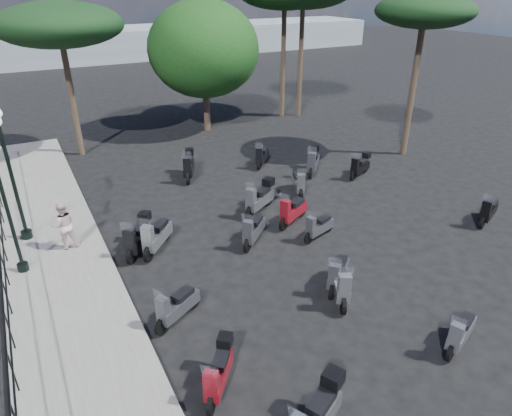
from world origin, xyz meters
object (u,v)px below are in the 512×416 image
scooter_8 (253,230)px  scooter_26 (313,161)px  scooter_13 (340,283)px  broadleaf_tree (204,49)px  lamp_post_1 (5,202)px  scooter_16 (260,198)px  scooter_20 (298,183)px  scooter_21 (262,156)px  scooter_5 (156,237)px  pine_3 (425,12)px  scooter_3 (177,307)px  scooter_15 (293,211)px  pine_2 (59,25)px  scooter_4 (138,237)px  scooter_25 (360,166)px  pedestrian_far (64,225)px  scooter_10 (189,166)px  scooter_2 (219,373)px  scooter_9 (319,227)px  lamp_post_2 (10,168)px  scooter_14 (338,274)px  scooter_12 (460,333)px  scooter_24 (488,211)px

scooter_8 → scooter_26: scooter_26 is taller
scooter_13 → broadleaf_tree: 16.59m
lamp_post_1 → scooter_16: lamp_post_1 is taller
lamp_post_1 → scooter_20: size_ratio=2.50×
scooter_21 → scooter_26: bearing=173.0°
scooter_5 → pine_3: bearing=-125.5°
scooter_3 → scooter_20: scooter_3 is taller
scooter_13 → scooter_16: bearing=-66.8°
scooter_15 → pine_2: (-5.32, 10.88, 5.45)m
scooter_5 → pine_3: 14.94m
scooter_4 → scooter_20: (6.81, 1.32, -0.08)m
scooter_16 → scooter_25: bearing=-111.9°
pedestrian_far → scooter_4: 2.31m
scooter_15 → scooter_21: (1.74, 5.38, -0.04)m
scooter_10 → scooter_16: scooter_16 is taller
scooter_21 → scooter_4: bearing=76.4°
scooter_2 → scooter_8: scooter_8 is taller
scooter_9 → scooter_20: (1.34, 3.28, 0.04)m
scooter_10 → broadleaf_tree: (3.42, 6.12, 3.84)m
scooter_9 → broadleaf_tree: (1.48, 12.96, 3.98)m
lamp_post_2 → scooter_2: (3.07, -8.49, -2.12)m
scooter_2 → scooter_5: (0.52, 5.94, 0.04)m
scooter_26 → broadleaf_tree: bearing=-36.4°
scooter_4 → scooter_26: size_ratio=1.02×
pedestrian_far → broadleaf_tree: size_ratio=0.23×
scooter_13 → scooter_21: (2.89, 9.57, -0.05)m
scooter_2 → broadleaf_tree: bearing=-72.9°
broadleaf_tree → scooter_26: bearing=-78.8°
scooter_4 → scooter_14: 6.22m
pedestrian_far → scooter_8: (5.39, -2.34, -0.47)m
scooter_5 → scooter_25: (9.60, 1.74, -0.04)m
scooter_16 → scooter_10: bearing=-16.3°
scooter_14 → scooter_10: bearing=-34.2°
scooter_2 → scooter_15: size_ratio=0.83×
lamp_post_2 → scooter_9: 9.81m
lamp_post_1 → scooter_12: (8.73, -8.04, -1.92)m
scooter_20 → scooter_3: bearing=58.8°
lamp_post_2 → scooter_5: 4.87m
lamp_post_2 → scooter_3: (3.02, -6.04, -2.14)m
scooter_16 → scooter_12: bearing=153.9°
scooter_3 → scooter_13: bearing=-135.5°
scooter_4 → broadleaf_tree: bearing=-84.7°
scooter_13 → pedestrian_far: bearing=-15.7°
scooter_24 → pine_2: (-11.40, 14.08, 5.48)m
scooter_26 → pine_2: size_ratio=0.21×
lamp_post_1 → scooter_25: (13.43, 1.16, -1.87)m
scooter_12 → scooter_15: bearing=-20.6°
scooter_25 → scooter_5: bearing=76.3°
lamp_post_1 → scooter_5: (3.83, -0.58, -1.83)m
scooter_14 → scooter_26: 8.41m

